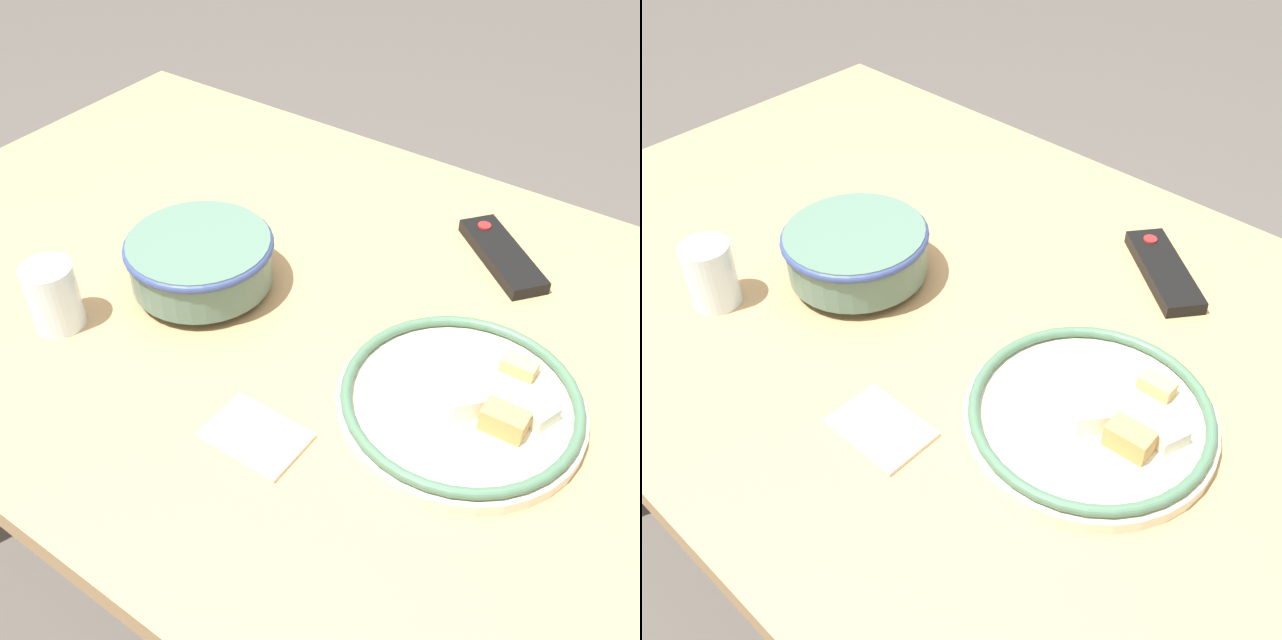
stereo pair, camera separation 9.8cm
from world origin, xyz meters
The scene contains 7 objects.
ground_plane centered at (0.00, 0.00, 0.00)m, with size 8.00×8.00×0.00m, color #4C4742.
dining_table centered at (0.00, 0.00, 0.68)m, with size 1.50×0.94×0.76m.
noodle_bowl centered at (-0.15, -0.05, 0.81)m, with size 0.21×0.21×0.08m.
food_plate centered at (0.27, -0.05, 0.78)m, with size 0.30×0.30×0.05m.
tv_remote centered at (0.18, 0.26, 0.77)m, with size 0.18×0.16×0.02m.
drinking_glass centered at (-0.26, -0.23, 0.81)m, with size 0.07×0.07×0.10m.
folded_napkin centered at (0.09, -0.23, 0.76)m, with size 0.12×0.08×0.01m.
Camera 2 is at (0.55, -0.59, 1.45)m, focal length 42.00 mm.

